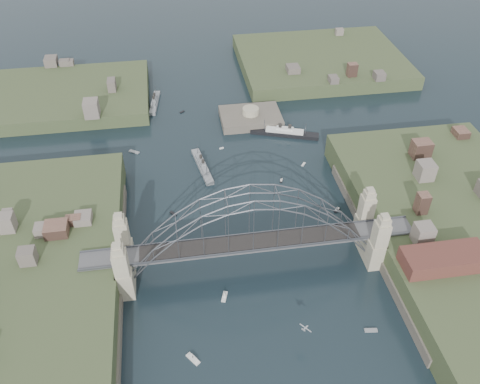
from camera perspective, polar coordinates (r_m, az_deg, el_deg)
name	(u,v)px	position (r m, az deg, el deg)	size (l,w,h in m)	color
ground	(251,265)	(131.22, 1.22, -8.35)	(500.00, 500.00, 0.00)	black
bridge	(251,231)	(122.32, 1.29, -4.50)	(84.00, 13.80, 24.60)	#515153
shore_west	(20,287)	(135.18, -23.87, -9.86)	(50.50, 90.00, 12.00)	#384526
shore_east	(458,236)	(148.23, 23.71, -4.62)	(50.50, 90.00, 12.00)	#384526
headland_nw	(71,100)	(209.20, -18.72, 9.90)	(60.00, 45.00, 9.00)	#384526
headland_ne	(320,65)	(228.56, 9.17, 14.16)	(70.00, 55.00, 9.50)	#384526
fort_island	(251,122)	(186.49, 1.21, 8.04)	(22.00, 16.00, 9.40)	#544D42
wharf_shed	(444,259)	(128.47, 22.30, -7.12)	(20.00, 8.00, 4.00)	#592D26
finger_pier	(441,335)	(125.78, 22.03, -14.93)	(4.00, 22.00, 1.40)	#515153
naval_cruiser_near	(202,166)	(162.23, -4.34, 3.00)	(5.72, 19.27, 5.73)	gray
naval_cruiser_far	(155,102)	(199.04, -9.73, 10.07)	(4.72, 17.35, 5.80)	gray
ocean_liner	(285,133)	(178.45, 5.12, 6.75)	(23.94, 11.08, 5.94)	black
aeroplane	(305,328)	(112.91, 7.45, -15.22)	(2.14, 2.61, 0.46)	#AEB1B5
small_boat_a	(173,214)	(146.31, -7.65, -2.48)	(2.05, 2.39, 0.45)	white
small_boat_b	(281,180)	(157.27, 4.76, 1.34)	(1.41, 2.13, 1.43)	white
small_boat_c	(224,295)	(123.96, -1.79, -11.72)	(1.98, 3.34, 2.38)	white
small_boat_d	(303,164)	(164.98, 7.27, 3.16)	(1.80, 2.05, 0.45)	white
small_boat_e	(134,152)	(173.12, -12.01, 4.50)	(3.81, 3.06, 0.45)	white
small_boat_f	(222,148)	(171.26, -2.12, 5.02)	(1.61, 0.90, 0.45)	white
small_boat_g	(371,330)	(122.35, 14.73, -15.06)	(3.09, 1.36, 0.45)	white
small_boat_h	(182,112)	(192.78, -6.64, 9.08)	(1.96, 1.75, 0.45)	white
small_boat_i	(337,210)	(148.86, 11.05, -2.01)	(2.41, 2.30, 1.43)	white
small_boat_j	(193,359)	(114.93, -5.40, -18.46)	(3.07, 3.56, 1.43)	white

